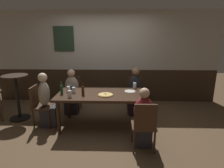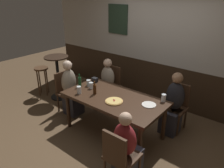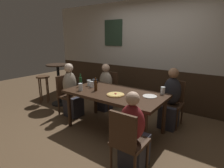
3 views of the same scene
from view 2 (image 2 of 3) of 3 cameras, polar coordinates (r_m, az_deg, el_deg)
The scene contains 22 objects.
ground_plane at distance 4.22m, azimuth 0.49°, elevation -12.43°, with size 12.00×12.00×0.00m, color brown.
wall_back at distance 4.96m, azimuth 12.60°, elevation 9.26°, with size 6.40×0.13×2.60m.
dining_table at distance 3.87m, azimuth 0.52°, elevation -4.44°, with size 1.81×0.94×0.74m.
chair_head_west at distance 4.79m, azimuth -11.91°, elevation -1.47°, with size 0.40×0.40×0.88m.
chair_right_far at distance 4.29m, azimuth 16.47°, elevation -5.06°, with size 0.40×0.40×0.88m.
chair_left_far at distance 5.02m, azimuth -0.26°, elevation 0.23°, with size 0.40×0.40×0.88m.
chair_right_near at distance 2.98m, azimuth 1.89°, elevation -18.11°, with size 0.40×0.40×0.88m.
person_head_west at distance 4.68m, azimuth -10.64°, elevation -2.04°, with size 0.37×0.34×1.17m.
person_right_far at distance 4.16m, azimuth 15.56°, elevation -6.01°, with size 0.34×0.37×1.16m.
person_left_far at distance 4.91m, azimuth -1.47°, elevation -0.71°, with size 0.34×0.37×1.11m.
person_right_near at distance 3.11m, azimuth 3.80°, elevation -17.17°, with size 0.34×0.37×1.08m.
pizza at distance 3.68m, azimuth 0.54°, elevation -4.50°, with size 0.30×0.30×0.03m.
tumbler_short at distance 3.77m, azimuth 13.31°, elevation -3.65°, with size 0.08×0.08×0.13m.
beer_glass_tall at distance 4.17m, azimuth -5.46°, elevation -0.45°, with size 0.08×0.08×0.12m.
highball_clear at distance 4.29m, azimuth -6.14°, elevation 0.20°, with size 0.08×0.08×0.12m.
tumbler_water at distance 3.98m, azimuth -8.58°, elevation -1.63°, with size 0.08×0.08×0.14m.
beer_bottle_green at distance 4.26m, azimuth -8.43°, elevation 0.63°, with size 0.06×0.06×0.25m.
beer_bottle_brown at distance 3.92m, azimuth -4.56°, elevation -1.30°, with size 0.06×0.06×0.25m.
plate_white_large at distance 3.63m, azimuth 9.61°, elevation -5.34°, with size 0.24×0.24×0.01m, color white.
condiment_caddy at distance 4.45m, azimuth -4.51°, elevation 1.07°, with size 0.11×0.09×0.09m, color black.
side_bar_table at distance 5.38m, azimuth -13.93°, elevation 2.56°, with size 0.56×0.56×1.05m.
bar_stool at distance 5.67m, azimuth -17.87°, elevation 2.62°, with size 0.34×0.34×0.72m.
Camera 2 is at (2.13, -2.68, 2.47)m, focal length 35.04 mm.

